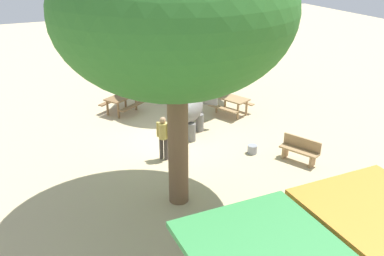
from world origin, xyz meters
name	(u,v)px	position (x,y,z in m)	size (l,w,h in m)	color
ground_plane	(173,140)	(0.00, 0.00, 0.00)	(60.00, 60.00, 0.00)	tan
elephant	(192,107)	(-0.96, -0.33, 1.10)	(2.30, 2.32, 1.72)	slate
person_handler	(163,135)	(0.91, 1.36, 0.95)	(0.37, 0.40, 1.62)	#3F3833
shade_tree_secondary	(176,13)	(1.44, 4.00, 5.52)	(6.26, 5.74, 7.77)	brown
wooden_bench	(300,149)	(-3.38, 3.50, 0.47)	(0.96, 1.44, 0.88)	#9E7A51
picnic_table_near	(231,102)	(-3.40, -1.43, 0.59)	(1.96, 1.97, 0.78)	#9E7A51
picnic_table_far	(122,100)	(1.03, -3.62, 0.59)	(2.06, 2.06, 0.78)	brown
feed_bucket	(252,149)	(-2.21, 2.28, 0.16)	(0.36, 0.36, 0.32)	gray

